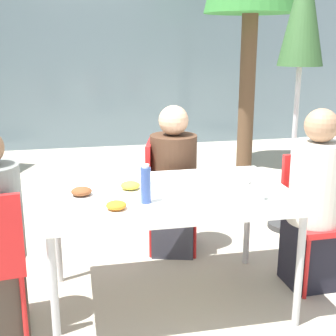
{
  "coord_description": "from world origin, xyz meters",
  "views": [
    {
      "loc": [
        -0.55,
        -2.63,
        1.63
      ],
      "look_at": [
        0.0,
        0.0,
        0.89
      ],
      "focal_mm": 50.0,
      "sensor_mm": 36.0,
      "label": 1
    }
  ],
  "objects": [
    {
      "name": "chair_right",
      "position": [
        1.04,
        0.1,
        0.52
      ],
      "size": [
        0.41,
        0.41,
        0.88
      ],
      "rotation": [
        0.0,
        0.0,
        -3.12
      ],
      "color": "red",
      "rests_on": "ground"
    },
    {
      "name": "drinking_cup",
      "position": [
        0.48,
        -0.24,
        0.79
      ],
      "size": [
        0.07,
        0.07,
        0.1
      ],
      "color": "silver",
      "rests_on": "dining_table"
    },
    {
      "name": "building_facade",
      "position": [
        0.0,
        4.75,
        1.5
      ],
      "size": [
        10.0,
        0.2,
        3.0
      ],
      "color": "slate",
      "rests_on": "ground"
    },
    {
      "name": "bottle",
      "position": [
        -0.16,
        -0.16,
        0.85
      ],
      "size": [
        0.06,
        0.06,
        0.22
      ],
      "color": "#334C8E",
      "rests_on": "dining_table"
    },
    {
      "name": "salad_bowl",
      "position": [
        0.47,
        0.09,
        0.77
      ],
      "size": [
        0.16,
        0.16,
        0.06
      ],
      "color": "white",
      "rests_on": "dining_table"
    },
    {
      "name": "chair_far",
      "position": [
        0.13,
        0.79,
        0.52
      ],
      "size": [
        0.49,
        0.49,
        0.88
      ],
      "rotation": [
        0.0,
        0.0,
        -1.83
      ],
      "color": "red",
      "rests_on": "ground"
    },
    {
      "name": "person_right",
      "position": [
        0.99,
        0.02,
        0.57
      ],
      "size": [
        0.35,
        0.35,
        1.22
      ],
      "rotation": [
        0.0,
        0.0,
        -3.12
      ],
      "color": "black",
      "rests_on": "ground"
    },
    {
      "name": "person_far",
      "position": [
        0.19,
        0.72,
        0.55
      ],
      "size": [
        0.39,
        0.39,
        1.16
      ],
      "rotation": [
        0.0,
        0.0,
        -1.83
      ],
      "color": "#383842",
      "rests_on": "ground"
    },
    {
      "name": "closed_umbrella",
      "position": [
        1.31,
        0.98,
        1.76
      ],
      "size": [
        0.37,
        0.37,
        2.33
      ],
      "color": "#333333",
      "rests_on": "ground"
    },
    {
      "name": "plate_0",
      "position": [
        -0.51,
        -0.0,
        0.76
      ],
      "size": [
        0.22,
        0.22,
        0.06
      ],
      "color": "white",
      "rests_on": "dining_table"
    },
    {
      "name": "plate_2",
      "position": [
        -0.34,
        -0.27,
        0.76
      ],
      "size": [
        0.2,
        0.2,
        0.06
      ],
      "color": "white",
      "rests_on": "dining_table"
    },
    {
      "name": "dining_table",
      "position": [
        0.0,
        0.0,
        0.69
      ],
      "size": [
        1.49,
        0.94,
        0.74
      ],
      "color": "white",
      "rests_on": "ground"
    },
    {
      "name": "ground_plane",
      "position": [
        0.0,
        0.0,
        0.0
      ],
      "size": [
        24.0,
        24.0,
        0.0
      ],
      "primitive_type": "plane",
      "color": "#B2A893"
    },
    {
      "name": "plate_1",
      "position": [
        -0.22,
        0.06,
        0.76
      ],
      "size": [
        0.21,
        0.21,
        0.06
      ],
      "color": "white",
      "rests_on": "dining_table"
    }
  ]
}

